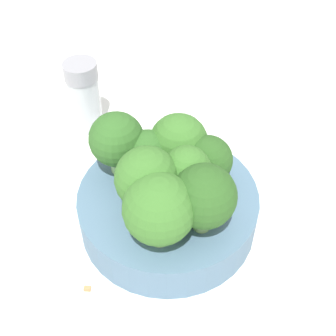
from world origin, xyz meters
The scene contains 13 objects.
ground_plane centered at (0.00, 0.00, 0.00)m, with size 3.00×3.00×0.00m, color white.
bowl centered at (0.00, 0.00, 0.02)m, with size 0.16×0.16×0.04m, color slate.
broccoli_floret_0 centered at (-0.02, -0.01, 0.08)m, with size 0.05×0.05×0.06m.
broccoli_floret_1 centered at (0.01, 0.03, 0.07)m, with size 0.05×0.05×0.06m.
broccoli_floret_2 centered at (-0.04, 0.04, 0.07)m, with size 0.05×0.05×0.06m.
broccoli_floret_3 centered at (-0.01, 0.03, 0.06)m, with size 0.04×0.04×0.05m.
broccoli_floret_4 centered at (0.04, 0.01, 0.06)m, with size 0.04×0.04×0.05m.
broccoli_floret_5 centered at (0.02, -0.04, 0.07)m, with size 0.05×0.05×0.06m.
broccoli_floret_6 centered at (0.01, -0.01, 0.07)m, with size 0.04×0.04×0.06m.
broccoli_floret_7 centered at (-0.01, -0.04, 0.07)m, with size 0.06×0.06×0.06m.
pepper_shaker centered at (-0.06, 0.15, 0.04)m, with size 0.03×0.03×0.08m.
almond_crumb_1 centered at (-0.08, -0.06, 0.00)m, with size 0.01×0.00×0.01m, color #AD7F4C.
almond_crumb_2 centered at (0.07, 0.08, 0.00)m, with size 0.01×0.01×0.01m, color tan.
Camera 1 is at (-0.05, -0.26, 0.34)m, focal length 50.00 mm.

